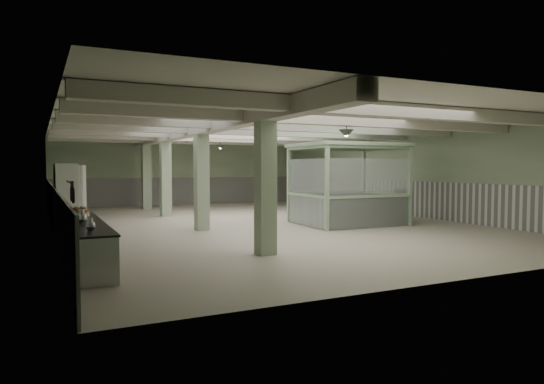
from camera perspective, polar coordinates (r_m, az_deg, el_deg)
name	(u,v)px	position (r m, az deg, el deg)	size (l,w,h in m)	color
floor	(258,223)	(18.19, -1.67, -3.67)	(20.00, 20.00, 0.00)	beige
ceiling	(258,127)	(18.13, -1.69, 7.71)	(14.00, 20.00, 0.02)	silver
wall_back	(184,172)	(27.50, -10.27, 2.30)	(14.00, 0.02, 3.60)	#AABD97
wall_front	(477,183)	(9.85, 22.95, 0.95)	(14.00, 0.02, 3.60)	#AABD97
wall_left	(52,177)	(16.48, -24.47, 1.65)	(0.02, 20.00, 3.60)	#AABD97
wall_right	(404,174)	(21.89, 15.29, 2.08)	(0.02, 20.00, 3.60)	#AABD97
wainscot_left	(54,210)	(16.54, -24.31, -1.99)	(0.05, 19.90, 1.50)	white
wainscot_right	(403,198)	(21.92, 15.20, -0.67)	(0.05, 19.90, 1.50)	white
wainscot_back	(185,191)	(27.50, -10.23, 0.11)	(13.90, 0.05, 1.50)	white
girder	(192,130)	(17.24, -9.35, 7.18)	(0.45, 19.90, 0.40)	beige
beam_a	(390,110)	(11.72, 13.75, 9.33)	(13.90, 0.35, 0.32)	beige
beam_b	(331,120)	(13.72, 7.00, 8.45)	(13.90, 0.35, 0.32)	beige
beam_c	(289,126)	(15.87, 2.05, 7.73)	(13.90, 0.35, 0.32)	beige
beam_d	(258,131)	(18.11, -1.69, 7.14)	(13.90, 0.35, 0.32)	beige
beam_e	(233,135)	(20.41, -4.59, 6.67)	(13.90, 0.35, 0.32)	beige
beam_f	(214,138)	(22.76, -6.89, 6.27)	(13.90, 0.35, 0.32)	beige
beam_g	(198,141)	(25.13, -8.76, 5.95)	(13.90, 0.35, 0.32)	beige
column_a	(265,180)	(11.58, -0.78, 1.46)	(0.42, 0.42, 3.60)	#A4BB96
column_b	(202,176)	(16.24, -8.29, 1.87)	(0.42, 0.42, 3.60)	#A4BB96
column_c	(166,174)	(21.06, -12.42, 2.08)	(0.42, 0.42, 3.60)	#A4BB96
column_d	(146,173)	(24.97, -14.56, 2.19)	(0.42, 0.42, 3.60)	#A4BB96
hook_rail	(69,182)	(8.89, -22.78, 1.08)	(0.02, 0.02, 1.20)	black
pendant_front	(346,134)	(13.97, 8.73, 6.82)	(0.44, 0.44, 0.22)	#2F3F32
pendant_mid	(264,142)	(18.75, -0.91, 5.87)	(0.44, 0.44, 0.22)	#2F3F32
pendant_back	(220,147)	(23.38, -6.12, 5.28)	(0.44, 0.44, 0.22)	#2F3F32
prep_counter	(83,242)	(11.38, -21.32, -5.55)	(0.85, 4.88, 0.91)	#AAAAAE
pitcher_near	(91,225)	(9.68, -20.56, -3.63)	(0.17, 0.20, 0.25)	#AAAAAE
pitcher_far	(82,217)	(10.92, -21.46, -2.75)	(0.21, 0.25, 0.32)	#AAAAAE
veg_colander	(79,210)	(13.26, -21.78, -2.03)	(0.43, 0.43, 0.19)	#3C3B40
orange_bowl	(84,215)	(12.57, -21.26, -2.52)	(0.26, 0.26, 0.09)	#B2B2B7
skillet_near	(73,196)	(8.73, -22.36, -0.39)	(0.26, 0.26, 0.03)	black
skillet_far	(71,194)	(9.17, -22.53, -0.24)	(0.25, 0.25, 0.03)	black
walkin_cooler	(66,200)	(16.02, -23.03, -0.84)	(0.87, 2.41, 2.21)	silver
guard_booth	(348,171)	(17.99, 8.88, 2.47)	(3.75, 3.20, 2.96)	#9BBC96
filing_cabinet	(403,205)	(19.07, 15.15, -1.54)	(0.41, 0.59, 1.28)	#4D5244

